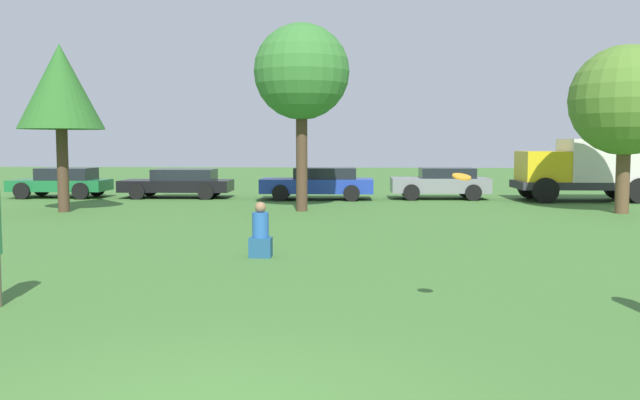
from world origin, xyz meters
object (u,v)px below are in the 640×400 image
object	(u,v)px
frisbee	(462,177)
tree_1	(302,73)
bystander_sitting	(261,234)
parked_car_green	(62,182)
tree_2	(625,101)
parked_car_grey	(441,182)
delivery_truck_yellow	(591,167)
parked_car_black	(179,183)
tree_0	(60,88)
parked_car_blue	(319,183)

from	to	relation	value
frisbee	tree_1	xyz separation A→B (m)	(-3.33, 14.13, 2.76)
bystander_sitting	parked_car_green	xyz separation A→B (m)	(-10.65, 14.48, 0.21)
parked_car_green	bystander_sitting	bearing A→B (deg)	124.86
tree_1	tree_2	xyz separation A→B (m)	(10.51, -0.09, -0.97)
tree_2	parked_car_green	xyz separation A→B (m)	(-21.12, 5.17, -2.98)
parked_car_grey	delivery_truck_yellow	size ratio (longest dim) A/B	0.70
tree_2	parked_car_black	xyz separation A→B (m)	(-16.17, 5.35, -3.00)
tree_0	parked_car_black	world-z (taller)	tree_0
bystander_sitting	delivery_truck_yellow	world-z (taller)	delivery_truck_yellow
tree_0	parked_car_blue	world-z (taller)	tree_0
bystander_sitting	delivery_truck_yellow	xyz separation A→B (m)	(11.06, 14.25, 0.90)
parked_car_blue	delivery_truck_yellow	size ratio (longest dim) A/B	0.80
frisbee	tree_0	bearing A→B (deg)	130.15
parked_car_green	parked_car_black	bearing A→B (deg)	-179.30
parked_car_green	delivery_truck_yellow	distance (m)	21.72
tree_2	parked_car_grey	world-z (taller)	tree_2
parked_car_black	parked_car_grey	xyz separation A→B (m)	(10.93, 0.13, 0.04)
tree_0	delivery_truck_yellow	world-z (taller)	tree_0
tree_2	parked_car_black	bearing A→B (deg)	161.68
frisbee	parked_car_blue	size ratio (longest dim) A/B	0.05
tree_2	parked_car_green	distance (m)	21.95
bystander_sitting	parked_car_grey	world-z (taller)	parked_car_grey
parked_car_green	frisbee	bearing A→B (deg)	124.51
delivery_truck_yellow	tree_0	bearing A→B (deg)	15.14
parked_car_green	parked_car_grey	world-z (taller)	parked_car_grey
tree_0	parked_car_blue	bearing A→B (deg)	34.75
parked_car_blue	parked_car_grey	bearing A→B (deg)	-175.15
bystander_sitting	tree_1	world-z (taller)	tree_1
tree_0	tree_2	world-z (taller)	tree_0
frisbee	delivery_truck_yellow	world-z (taller)	delivery_truck_yellow
frisbee	parked_car_grey	xyz separation A→B (m)	(1.94, 19.52, -1.17)
tree_2	delivery_truck_yellow	bearing A→B (deg)	83.24
tree_1	parked_car_grey	bearing A→B (deg)	45.63
tree_1	parked_car_grey	size ratio (longest dim) A/B	1.56
tree_0	parked_car_black	xyz separation A→B (m)	(2.24, 6.09, -3.45)
parked_car_blue	parked_car_grey	distance (m)	5.04
bystander_sitting	parked_car_blue	xyz separation A→B (m)	(0.23, 14.24, 0.23)
bystander_sitting	parked_car_green	bearing A→B (deg)	126.33
tree_0	bystander_sitting	bearing A→B (deg)	-47.26
tree_1	tree_2	distance (m)	10.55
parked_car_black	parked_car_blue	distance (m)	5.94
tree_1	parked_car_grey	xyz separation A→B (m)	(5.27, 5.39, -3.93)
tree_0	delivery_truck_yellow	size ratio (longest dim) A/B	0.97
tree_1	tree_2	world-z (taller)	tree_1
parked_car_green	parked_car_black	distance (m)	4.96
tree_0	parked_car_grey	bearing A→B (deg)	25.27
tree_0	frisbee	bearing A→B (deg)	-49.85
parked_car_green	parked_car_blue	world-z (taller)	parked_car_blue
tree_1	parked_car_grey	distance (m)	8.50
delivery_truck_yellow	parked_car_grey	bearing A→B (deg)	-6.86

